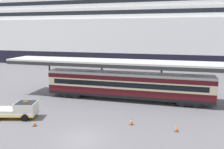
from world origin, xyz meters
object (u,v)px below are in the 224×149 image
(service_truck, at_px, (18,110))
(traffic_cone_far, at_px, (34,123))
(cruise_ship, at_px, (142,25))
(traffic_cone_near, at_px, (131,121))
(traffic_cone_mid, at_px, (177,128))
(train_carriage, at_px, (127,85))

(service_truck, xyz_separation_m, traffic_cone_far, (3.14, -1.60, -0.66))
(cruise_ship, height_order, traffic_cone_far, cruise_ship)
(cruise_ship, height_order, service_truck, cruise_ship)
(cruise_ship, bearing_deg, traffic_cone_near, -83.33)
(service_truck, bearing_deg, traffic_cone_mid, 2.90)
(train_carriage, bearing_deg, service_truck, -137.08)
(cruise_ship, distance_m, traffic_cone_far, 55.08)
(cruise_ship, distance_m, traffic_cone_near, 52.31)
(cruise_ship, xyz_separation_m, train_carriage, (3.73, -42.01, -9.62))
(train_carriage, relative_size, service_truck, 4.29)
(traffic_cone_mid, bearing_deg, train_carriage, 126.93)
(train_carriage, bearing_deg, traffic_cone_near, -75.75)
(traffic_cone_mid, distance_m, traffic_cone_far, 14.83)
(traffic_cone_near, bearing_deg, service_truck, -173.76)
(train_carriage, bearing_deg, cruise_ship, 95.07)
(traffic_cone_near, xyz_separation_m, traffic_cone_mid, (4.71, -0.53, -0.06))
(traffic_cone_near, xyz_separation_m, traffic_cone_far, (-9.91, -3.02, -0.05))
(cruise_ship, relative_size, traffic_cone_far, 262.22)
(traffic_cone_far, bearing_deg, service_truck, 153.02)
(service_truck, xyz_separation_m, traffic_cone_mid, (17.76, 0.90, -0.67))
(service_truck, distance_m, traffic_cone_mid, 17.80)
(train_carriage, relative_size, traffic_cone_mid, 36.52)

